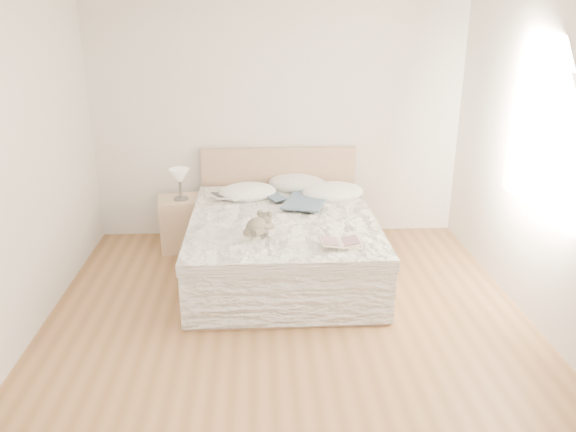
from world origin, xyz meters
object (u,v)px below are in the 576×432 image
object	(u,v)px
bed	(282,242)
nightstand	(182,223)
photo_book	(228,196)
teddy_bear	(256,232)
table_lamp	(180,178)
childrens_book	(340,243)

from	to	relation	value
bed	nightstand	xyz separation A→B (m)	(-1.05, 0.63, -0.03)
photo_book	teddy_bear	xyz separation A→B (m)	(0.29, -1.05, 0.02)
photo_book	teddy_bear	world-z (taller)	teddy_bear
bed	nightstand	distance (m)	1.22
nightstand	table_lamp	xyz separation A→B (m)	(0.02, -0.04, 0.51)
childrens_book	teddy_bear	size ratio (longest dim) A/B	1.14
bed	teddy_bear	world-z (taller)	bed
bed	teddy_bear	bearing A→B (deg)	-112.31
table_lamp	childrens_book	world-z (taller)	table_lamp
table_lamp	photo_book	world-z (taller)	table_lamp
nightstand	teddy_bear	xyz separation A→B (m)	(0.80, -1.23, 0.37)
nightstand	childrens_book	world-z (taller)	childrens_book
photo_book	childrens_book	bearing A→B (deg)	-78.83
nightstand	table_lamp	size ratio (longest dim) A/B	1.71
photo_book	teddy_bear	size ratio (longest dim) A/B	1.16
table_lamp	teddy_bear	world-z (taller)	table_lamp
photo_book	nightstand	bearing A→B (deg)	134.45
table_lamp	teddy_bear	size ratio (longest dim) A/B	1.10
bed	table_lamp	bearing A→B (deg)	150.26
bed	photo_book	xyz separation A→B (m)	(-0.53, 0.45, 0.32)
bed	photo_book	distance (m)	0.77
nightstand	childrens_book	size ratio (longest dim) A/B	1.66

